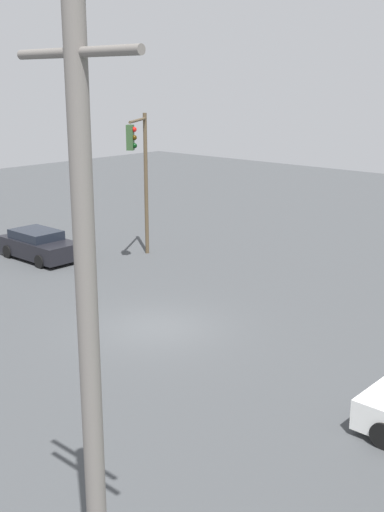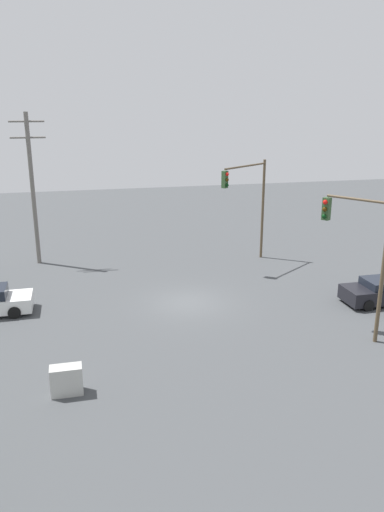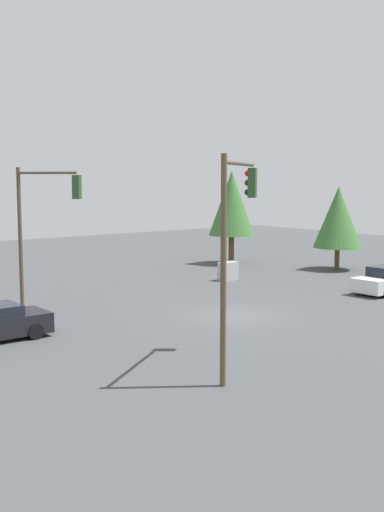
# 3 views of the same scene
# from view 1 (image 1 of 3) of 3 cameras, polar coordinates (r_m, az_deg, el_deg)

# --- Properties ---
(ground_plane) EXTENTS (80.00, 80.00, 0.00)m
(ground_plane) POSITION_cam_1_polar(r_m,az_deg,el_deg) (21.93, -3.09, -6.37)
(ground_plane) COLOR #424447
(sedan_dark) EXTENTS (4.16, 1.98, 1.36)m
(sedan_dark) POSITION_cam_1_polar(r_m,az_deg,el_deg) (30.84, -13.46, 0.95)
(sedan_dark) COLOR black
(sedan_dark) RESTS_ON ground_plane
(traffic_signal_main) EXTENTS (1.98, 2.74, 6.67)m
(traffic_signal_main) POSITION_cam_1_polar(r_m,az_deg,el_deg) (29.27, -4.60, 8.22)
(traffic_signal_main) COLOR brown
(traffic_signal_main) RESTS_ON ground_plane
(utility_pole_tall) EXTENTS (2.20, 0.28, 10.02)m
(utility_pole_tall) POSITION_cam_1_polar(r_m,az_deg,el_deg) (8.33, -9.30, -4.55)
(utility_pole_tall) COLOR slate
(utility_pole_tall) RESTS_ON ground_plane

